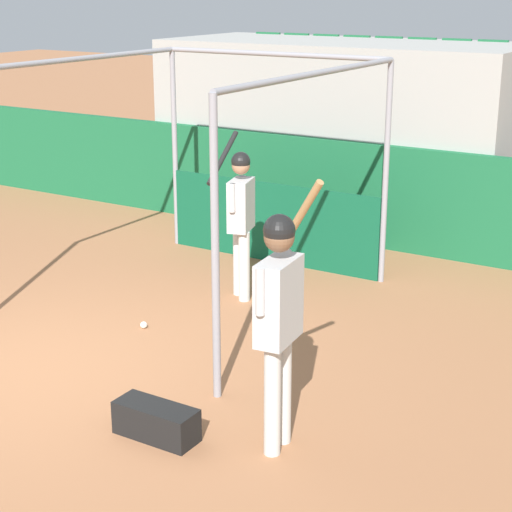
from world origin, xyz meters
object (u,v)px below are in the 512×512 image
player_batter (241,212)px  player_waiting (279,309)px  baseball (144,325)px  equipment_bag (156,421)px

player_batter → player_waiting: (2.07, -2.71, 0.14)m
player_waiting → baseball: (-2.44, 1.36, -1.14)m
player_batter → baseball: player_batter is taller
player_waiting → baseball: player_waiting is taller
player_waiting → baseball: size_ratio=28.84×
equipment_bag → baseball: 2.32m
player_batter → equipment_bag: player_batter is taller
equipment_bag → baseball: equipment_bag is taller
equipment_bag → baseball: bearing=131.2°
player_batter → player_waiting: 3.42m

